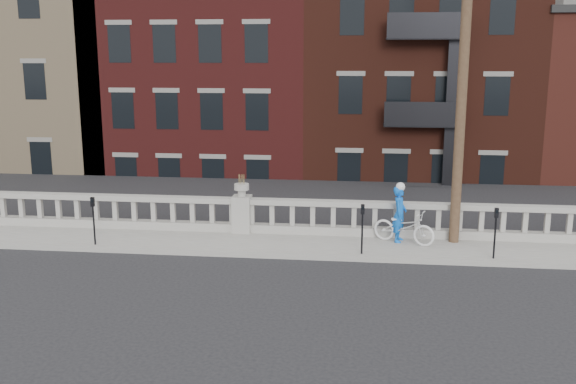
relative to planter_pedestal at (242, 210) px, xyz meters
name	(u,v)px	position (x,y,z in m)	size (l,w,h in m)	color
ground	(212,281)	(0.00, -3.95, -0.83)	(120.00, 120.00, 0.00)	black
sidewalk	(236,243)	(0.00, -0.95, -0.76)	(32.00, 2.20, 0.15)	gray
balustrade	(242,216)	(0.00, 0.00, -0.19)	(28.00, 0.34, 1.03)	gray
planter_pedestal	(242,210)	(0.00, 0.00, 0.00)	(0.55, 0.55, 1.76)	gray
lower_level	(312,102)	(0.56, 19.09, 1.80)	(80.00, 44.00, 20.80)	#605E59
utility_pole	(464,60)	(6.20, -0.35, 4.41)	(1.60, 0.28, 10.00)	#422D1E
parking_meter_b	(93,215)	(-3.87, -1.80, 0.17)	(0.10, 0.09, 1.36)	black
parking_meter_c	(362,223)	(3.59, -1.80, 0.17)	(0.10, 0.09, 1.36)	black
parking_meter_d	(495,227)	(7.03, -1.80, 0.17)	(0.10, 0.09, 1.36)	black
bicycle	(404,227)	(4.77, -0.65, -0.21)	(0.63, 1.80, 0.95)	silver
cyclist	(399,214)	(4.64, -0.49, 0.12)	(0.59, 0.38, 1.61)	blue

